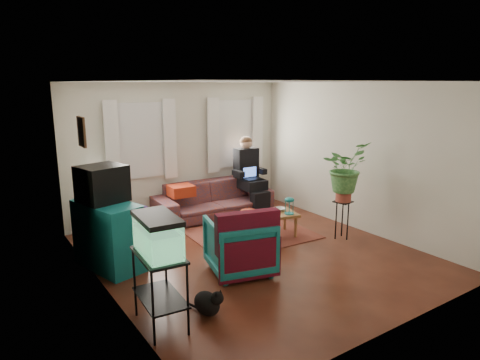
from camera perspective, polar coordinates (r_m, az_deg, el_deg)
floor at (r=6.70m, az=1.94°, el=-9.85°), size 4.50×5.00×0.01m
ceiling at (r=6.19m, az=2.12°, el=12.98°), size 4.50×5.00×0.01m
wall_back at (r=8.44m, az=-8.00°, el=3.95°), size 4.50×0.01×2.60m
wall_front at (r=4.60m, az=20.66°, el=-4.21°), size 4.50×0.01×2.60m
wall_left at (r=5.35m, az=-17.91°, el=-1.67°), size 0.01×5.00×2.60m
wall_right at (r=7.83m, az=15.50°, el=2.92°), size 0.01×5.00×2.60m
window_left at (r=8.07m, az=-13.12°, el=5.13°), size 1.08×0.04×1.38m
window_right at (r=9.00m, az=-0.79°, el=6.22°), size 1.08×0.04×1.38m
curtains_left at (r=8.00m, az=-12.91°, el=5.08°), size 1.36×0.06×1.50m
curtains_right at (r=8.93m, az=-0.50°, el=6.17°), size 1.36×0.06×1.50m
picture_frame at (r=6.06m, az=-20.29°, el=6.05°), size 0.04×0.32×0.40m
area_rug at (r=7.52m, az=1.51°, el=-7.20°), size 2.08×1.71×0.01m
sofa at (r=8.43m, az=-3.64°, el=-1.82°), size 2.37×1.03×0.91m
seated_person at (r=8.78m, az=1.20°, el=0.39°), size 0.62×0.74×1.39m
side_table at (r=7.97m, az=-18.11°, el=-4.37°), size 0.53×0.53×0.63m
table_lamp at (r=7.83m, az=-18.40°, el=-0.29°), size 0.40×0.40×0.57m
dresser at (r=6.37m, az=-17.12°, el=-7.07°), size 0.79×1.16×0.96m
crt_tv at (r=6.26m, az=-17.91°, el=-0.46°), size 0.70×0.66×0.51m
aquarium_stand at (r=4.81m, az=-10.61°, el=-14.23°), size 0.47×0.77×0.82m
aquarium at (r=4.56m, az=-10.93°, el=-7.15°), size 0.42×0.70×0.43m
black_cat at (r=5.05m, az=-4.45°, el=-15.79°), size 0.36×0.45×0.34m
armchair at (r=5.97m, az=-0.05°, el=-8.33°), size 1.00×0.96×0.86m
serape_throw at (r=5.61m, az=1.11°, el=-7.77°), size 0.88×0.40×0.71m
coffee_table at (r=7.36m, az=3.62°, el=-6.04°), size 1.11×0.77×0.42m
cup_a at (r=7.11m, az=2.25°, el=-4.55°), size 0.14×0.14×0.09m
cup_b at (r=7.15m, az=4.51°, el=-4.50°), size 0.11×0.11×0.09m
bowl at (r=7.47m, az=5.29°, el=-3.90°), size 0.24×0.24×0.05m
snack_tray at (r=7.31m, az=1.24°, el=-4.29°), size 0.38×0.38×0.04m
birdcage at (r=7.27m, az=6.59°, el=-3.41°), size 0.20×0.20×0.29m
plant_stand at (r=7.44m, az=13.45°, el=-5.19°), size 0.32×0.32×0.65m
potted_plant at (r=7.24m, az=13.76°, el=0.68°), size 0.85×0.77×0.83m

